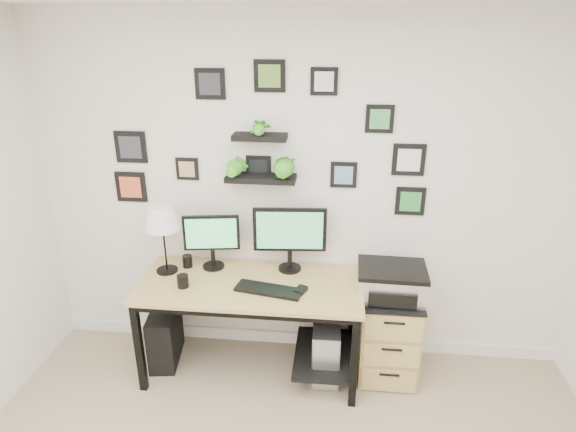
# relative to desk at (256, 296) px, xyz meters

# --- Properties ---
(room) EXTENTS (4.00, 4.00, 4.00)m
(room) POSITION_rel_desk_xyz_m (0.31, 0.32, -0.58)
(room) COLOR tan
(room) RESTS_ON ground
(desk) EXTENTS (1.60, 0.70, 0.75)m
(desk) POSITION_rel_desk_xyz_m (0.00, 0.00, 0.00)
(desk) COLOR tan
(desk) RESTS_ON ground
(monitor_left) EXTENTS (0.41, 0.19, 0.42)m
(monitor_left) POSITION_rel_desk_xyz_m (-0.36, 0.17, 0.37)
(monitor_left) COLOR black
(monitor_left) RESTS_ON desk
(monitor_right) EXTENTS (0.54, 0.19, 0.50)m
(monitor_right) POSITION_rel_desk_xyz_m (0.22, 0.20, 0.42)
(monitor_right) COLOR black
(monitor_right) RESTS_ON desk
(keyboard) EXTENTS (0.49, 0.24, 0.02)m
(keyboard) POSITION_rel_desk_xyz_m (0.11, -0.13, 0.14)
(keyboard) COLOR black
(keyboard) RESTS_ON desk
(mouse) EXTENTS (0.10, 0.12, 0.03)m
(mouse) POSITION_rel_desk_xyz_m (0.33, -0.12, 0.14)
(mouse) COLOR black
(mouse) RESTS_ON desk
(table_lamp) EXTENTS (0.26, 0.26, 0.52)m
(table_lamp) POSITION_rel_desk_xyz_m (-0.69, 0.08, 0.54)
(table_lamp) COLOR black
(table_lamp) RESTS_ON desk
(mug) EXTENTS (0.08, 0.08, 0.09)m
(mug) POSITION_rel_desk_xyz_m (-0.50, -0.13, 0.17)
(mug) COLOR black
(mug) RESTS_ON desk
(pen_cup) EXTENTS (0.07, 0.07, 0.09)m
(pen_cup) POSITION_rel_desk_xyz_m (-0.55, 0.16, 0.17)
(pen_cup) COLOR black
(pen_cup) RESTS_ON desk
(pc_tower_black) EXTENTS (0.25, 0.46, 0.44)m
(pc_tower_black) POSITION_rel_desk_xyz_m (-0.73, 0.02, -0.41)
(pc_tower_black) COLOR black
(pc_tower_black) RESTS_ON ground
(pc_tower_grey) EXTENTS (0.20, 0.45, 0.44)m
(pc_tower_grey) POSITION_rel_desk_xyz_m (0.52, -0.01, -0.40)
(pc_tower_grey) COLOR gray
(pc_tower_grey) RESTS_ON ground
(file_cabinet) EXTENTS (0.43, 0.53, 0.67)m
(file_cabinet) POSITION_rel_desk_xyz_m (0.97, 0.06, -0.29)
(file_cabinet) COLOR tan
(file_cabinet) RESTS_ON ground
(printer) EXTENTS (0.49, 0.40, 0.22)m
(printer) POSITION_rel_desk_xyz_m (0.96, 0.05, 0.15)
(printer) COLOR silver
(printer) RESTS_ON file_cabinet
(wall_decor) EXTENTS (2.30, 0.18, 1.07)m
(wall_decor) POSITION_rel_desk_xyz_m (0.04, 0.27, 1.03)
(wall_decor) COLOR black
(wall_decor) RESTS_ON ground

